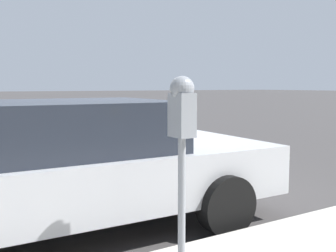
{
  "coord_description": "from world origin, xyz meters",
  "views": [
    {
      "loc": [
        -5.06,
        2.37,
        1.56
      ],
      "look_at": [
        -2.52,
        0.84,
        1.26
      ],
      "focal_mm": 42.0,
      "sensor_mm": 36.0,
      "label": 1
    }
  ],
  "objects": [
    {
      "name": "ground_plane",
      "position": [
        0.0,
        0.0,
        0.0
      ],
      "size": [
        220.0,
        220.0,
        0.0
      ],
      "primitive_type": "plane",
      "color": "#3D3A3A"
    },
    {
      "name": "parking_meter",
      "position": [
        -2.54,
        0.73,
        1.28
      ],
      "size": [
        0.21,
        0.19,
        1.5
      ],
      "color": "gray",
      "rests_on": "sidewalk"
    },
    {
      "name": "car_silver",
      "position": [
        -0.96,
        1.32,
        0.75
      ],
      "size": [
        2.23,
        4.84,
        1.4
      ],
      "rotation": [
        0.0,
        0.0,
        3.12
      ],
      "color": "#B7BABF",
      "rests_on": "ground_plane"
    }
  ]
}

